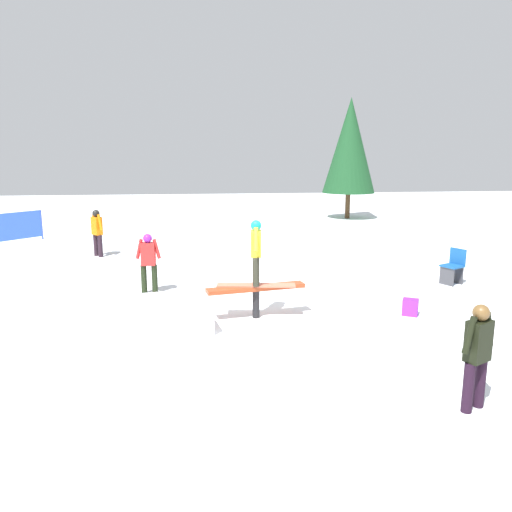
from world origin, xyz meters
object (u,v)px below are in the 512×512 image
rail_feature (256,291)px  main_rider_on_rail (256,255)px  bystander_red (148,260)px  backpack_on_snow (410,307)px  bystander_orange (97,230)px  pine_tree_near (350,146)px  bystander_black (477,352)px  folding_chair (453,268)px

rail_feature → main_rider_on_rail: size_ratio=1.28×
bystander_red → backpack_on_snow: (5.36, -2.22, -0.62)m
bystander_red → bystander_orange: bearing=118.9°
main_rider_on_rail → pine_tree_near: bearing=73.5°
bystander_black → folding_chair: (2.82, 5.91, -0.37)m
bystander_orange → folding_chair: size_ratio=1.67×
main_rider_on_rail → pine_tree_near: pine_tree_near is taller
backpack_on_snow → pine_tree_near: pine_tree_near is taller
main_rider_on_rail → bystander_black: (2.34, -3.89, -0.49)m
bystander_black → bystander_red: bystander_red is taller
bystander_red → folding_chair: size_ratio=1.59×
bystander_red → backpack_on_snow: bystander_red is taller
backpack_on_snow → pine_tree_near: size_ratio=0.06×
rail_feature → bystander_orange: (-4.26, 6.47, 0.28)m
main_rider_on_rail → backpack_on_snow: (3.10, -0.22, -1.10)m
folding_chair → bystander_black: bearing=-52.3°
bystander_red → main_rider_on_rail: bearing=-36.8°
bystander_red → backpack_on_snow: 5.83m
rail_feature → bystander_black: (2.34, -3.89, 0.24)m
rail_feature → backpack_on_snow: (3.10, -0.22, -0.37)m
bystander_orange → pine_tree_near: bearing=-91.8°
bystander_orange → pine_tree_near: (10.47, 8.06, 2.69)m
main_rider_on_rail → bystander_black: bearing=-52.3°
main_rider_on_rail → bystander_black: 4.57m
main_rider_on_rail → bystander_orange: size_ratio=1.06×
bystander_black → bystander_orange: size_ratio=0.95×
rail_feature → main_rider_on_rail: (0.00, 0.00, 0.73)m
pine_tree_near → bystander_black: bearing=-101.9°
folding_chair → pine_tree_near: 12.93m
bystander_black → pine_tree_near: pine_tree_near is taller
main_rider_on_rail → pine_tree_near: 15.96m
bystander_red → folding_chair: bearing=4.9°
bystander_orange → folding_chair: (9.42, -4.45, -0.41)m
bystander_orange → pine_tree_near: size_ratio=0.25×
bystander_orange → backpack_on_snow: bearing=-171.7°
bystander_black → bystander_red: (-4.60, 5.90, 0.00)m
folding_chair → rail_feature: bearing=-95.4°
rail_feature → bystander_red: 3.03m
bystander_black → backpack_on_snow: size_ratio=4.10×
bystander_orange → bystander_red: bystander_orange is taller
rail_feature → backpack_on_snow: bearing=-14.9°
folding_chair → backpack_on_snow: 3.05m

